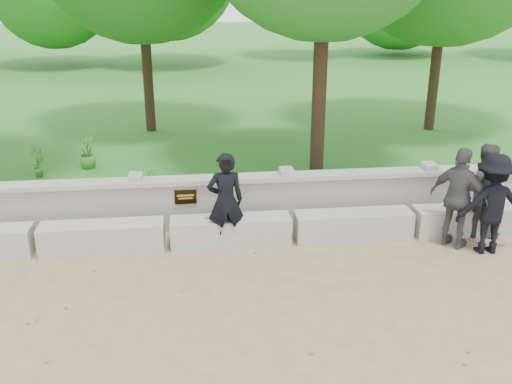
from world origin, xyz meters
TOP-DOWN VIEW (x-y plane):
  - ground at (0.00, 0.00)m, footprint 80.00×80.00m
  - lawn at (0.00, 14.00)m, footprint 40.00×22.00m
  - concrete_bench at (0.00, 1.90)m, footprint 11.90×0.45m
  - parapet_wall at (0.00, 2.60)m, footprint 12.50×0.35m
  - man_main at (0.92, 1.80)m, footprint 0.61×0.55m
  - visitor_left at (5.07, 1.80)m, footprint 0.91×0.80m
  - visitor_mid at (4.92, 1.20)m, footprint 1.04×0.62m
  - visitor_right at (4.51, 1.42)m, footprint 0.92×0.97m
  - shrub_a at (-2.63, 4.86)m, footprint 0.37×0.42m
  - shrub_b at (-0.33, 3.30)m, footprint 0.31×0.35m
  - shrub_d at (-1.74, 5.36)m, footprint 0.49×0.50m

SIDE VIEW (x-z plane):
  - ground at x=0.00m, z-range 0.00..0.00m
  - lawn at x=0.00m, z-range 0.00..0.25m
  - concrete_bench at x=0.00m, z-range 0.00..0.45m
  - parapet_wall at x=0.00m, z-range 0.01..0.91m
  - shrub_b at x=-0.33m, z-range 0.25..0.82m
  - shrub_a at x=-2.63m, z-range 0.25..0.91m
  - shrub_d at x=-1.74m, z-range 0.25..0.93m
  - man_main at x=0.92m, z-range 0.00..1.56m
  - visitor_left at x=5.07m, z-range 0.00..1.56m
  - visitor_mid at x=4.92m, z-range 0.00..1.57m
  - visitor_right at x=4.51m, z-range 0.00..1.62m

